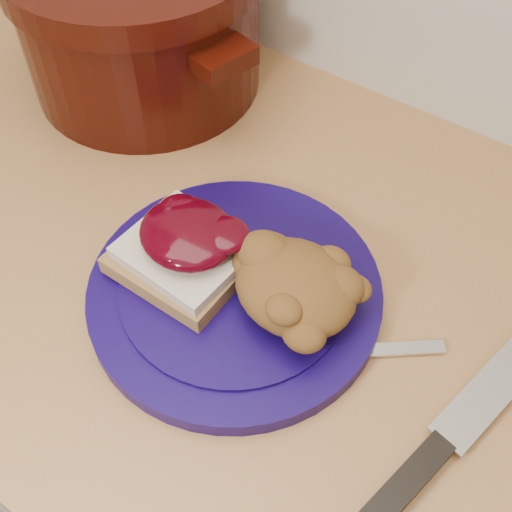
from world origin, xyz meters
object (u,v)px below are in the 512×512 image
Objects in this scene: butter_knife at (350,351)px; pepper_grinder at (71,1)px; dutch_oven at (141,19)px; chef_knife at (431,456)px; plate at (235,292)px.

butter_knife is 1.23× the size of pepper_grinder.
dutch_oven reaches higher than pepper_grinder.
chef_knife is 0.66m from pepper_grinder.
chef_knife is 0.11m from butter_knife.
chef_knife is at bearing -21.97° from pepper_grinder.
chef_knife is 1.80× the size of butter_knife.
butter_knife is 0.45m from dutch_oven.
butter_knife is at bearing -21.10° from pepper_grinder.
butter_knife is 0.55m from pepper_grinder.
chef_knife is at bearing -26.42° from dutch_oven.
plate is 0.90× the size of chef_knife.
plate is 1.62× the size of butter_knife.
dutch_oven reaches higher than butter_knife.
butter_knife is at bearing -26.44° from dutch_oven.
butter_knife is (0.12, 0.01, -0.01)m from plate.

